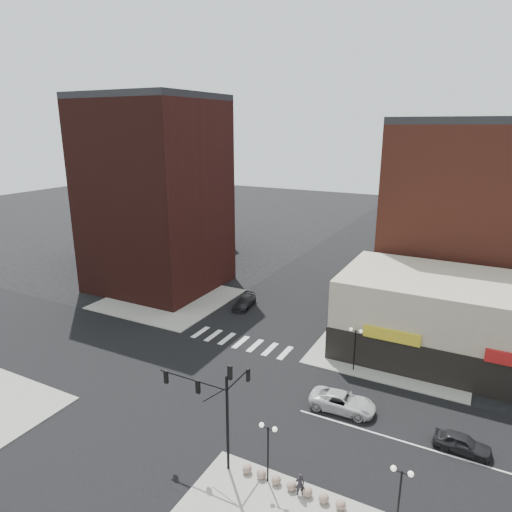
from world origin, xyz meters
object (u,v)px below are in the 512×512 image
at_px(street_lamp_ne, 355,339).
at_px(dark_sedan_north, 244,302).
at_px(traffic_signal, 217,397).
at_px(street_lamp_se_a, 268,439).
at_px(white_suv, 343,402).
at_px(dark_sedan_east, 462,443).
at_px(pedestrian, 300,484).
at_px(street_lamp_se_b, 401,484).

bearing_deg(street_lamp_ne, dark_sedan_north, 151.84).
bearing_deg(dark_sedan_north, traffic_signal, -72.17).
relative_size(street_lamp_se_a, white_suv, 0.80).
xyz_separation_m(street_lamp_se_a, white_suv, (1.89, 9.70, -2.57)).
bearing_deg(dark_sedan_east, street_lamp_se_a, 132.76).
bearing_deg(white_suv, dark_sedan_east, -97.97).
xyz_separation_m(dark_sedan_east, pedestrian, (-8.50, -8.99, 0.24)).
xyz_separation_m(traffic_signal, street_lamp_se_a, (3.76, -0.17, -1.67)).
bearing_deg(dark_sedan_east, white_suv, 87.91).
bearing_deg(street_lamp_se_a, traffic_signal, 177.43).
relative_size(street_lamp_ne, dark_sedan_east, 1.09).
bearing_deg(dark_sedan_north, dark_sedan_east, -38.79).
distance_m(traffic_signal, pedestrian, 7.26).
relative_size(street_lamp_se_a, dark_sedan_east, 1.09).
distance_m(traffic_signal, dark_sedan_east, 17.46).
bearing_deg(pedestrian, white_suv, -116.32).
bearing_deg(street_lamp_se_b, street_lamp_se_a, 180.00).
bearing_deg(traffic_signal, pedestrian, -2.62).
xyz_separation_m(traffic_signal, dark_sedan_east, (14.50, 8.71, -4.31)).
distance_m(street_lamp_se_a, dark_sedan_north, 29.30).
relative_size(street_lamp_se_a, pedestrian, 2.68).
distance_m(street_lamp_se_b, white_suv, 11.74).
bearing_deg(pedestrian, street_lamp_se_b, 152.71).
distance_m(traffic_signal, white_suv, 11.86).
height_order(street_lamp_se_a, street_lamp_se_b, same).
height_order(street_lamp_ne, white_suv, street_lamp_ne).
xyz_separation_m(street_lamp_se_a, dark_sedan_north, (-15.41, 24.78, -2.62)).
bearing_deg(street_lamp_se_b, white_suv, 122.20).
xyz_separation_m(white_suv, pedestrian, (0.35, -9.80, 0.17)).
bearing_deg(white_suv, dark_sedan_north, 46.20).
height_order(street_lamp_se_b, white_suv, street_lamp_se_b).
xyz_separation_m(dark_sedan_north, pedestrian, (17.65, -24.89, 0.23)).
bearing_deg(dark_sedan_north, street_lamp_se_a, -65.62).
xyz_separation_m(traffic_signal, street_lamp_se_b, (11.76, -0.17, -1.67)).
relative_size(dark_sedan_east, pedestrian, 2.47).
height_order(traffic_signal, street_lamp_ne, traffic_signal).
xyz_separation_m(street_lamp_se_a, dark_sedan_east, (10.74, 8.88, -2.64)).
bearing_deg(street_lamp_ne, white_suv, -81.93).
bearing_deg(traffic_signal, white_suv, 59.29).
relative_size(white_suv, pedestrian, 3.37).
bearing_deg(street_lamp_se_b, dark_sedan_east, 72.86).
bearing_deg(street_lamp_se_b, street_lamp_ne, 113.63).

